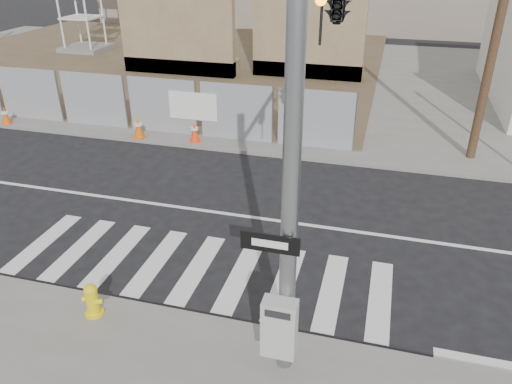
% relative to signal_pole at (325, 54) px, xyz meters
% --- Properties ---
extents(ground, '(100.00, 100.00, 0.00)m').
position_rel_signal_pole_xyz_m(ground, '(-2.49, 2.05, -4.78)').
color(ground, black).
rests_on(ground, ground).
extents(sidewalk_far, '(50.00, 20.00, 0.12)m').
position_rel_signal_pole_xyz_m(sidewalk_far, '(-2.49, 16.05, -4.72)').
color(sidewalk_far, slate).
rests_on(sidewalk_far, ground).
extents(signal_pole, '(0.96, 5.87, 7.00)m').
position_rel_signal_pole_xyz_m(signal_pole, '(0.00, 0.00, 0.00)').
color(signal_pole, gray).
rests_on(signal_pole, sidewalk_near).
extents(chain_link_fence, '(24.60, 0.04, 2.00)m').
position_rel_signal_pole_xyz_m(chain_link_fence, '(-12.49, 7.05, -3.66)').
color(chain_link_fence, gray).
rests_on(chain_link_fence, sidewalk_far).
extents(concrete_wall_left, '(6.00, 1.30, 8.00)m').
position_rel_signal_pole_xyz_m(concrete_wall_left, '(-9.49, 15.13, -1.40)').
color(concrete_wall_left, '#7A6549').
rests_on(concrete_wall_left, sidewalk_far).
extents(concrete_wall_right, '(5.50, 1.30, 8.00)m').
position_rel_signal_pole_xyz_m(concrete_wall_right, '(-2.99, 16.13, -1.40)').
color(concrete_wall_right, '#7A6549').
rests_on(concrete_wall_right, sidewalk_far).
extents(fire_hydrant, '(0.47, 0.47, 0.69)m').
position_rel_signal_pole_xyz_m(fire_hydrant, '(-3.81, -2.50, -4.32)').
color(fire_hydrant, yellow).
rests_on(fire_hydrant, sidewalk_near).
extents(traffic_cone_b, '(0.46, 0.46, 0.68)m').
position_rel_signal_pole_xyz_m(traffic_cone_b, '(-12.97, 6.27, -4.33)').
color(traffic_cone_b, '#F1560C').
rests_on(traffic_cone_b, sidewalk_far).
extents(traffic_cone_c, '(0.43, 0.43, 0.78)m').
position_rel_signal_pole_xyz_m(traffic_cone_c, '(-7.34, 6.27, -4.28)').
color(traffic_cone_c, '#EC5E0C').
rests_on(traffic_cone_c, sidewalk_far).
extents(traffic_cone_d, '(0.49, 0.49, 0.72)m').
position_rel_signal_pole_xyz_m(traffic_cone_d, '(-5.27, 6.47, -4.31)').
color(traffic_cone_d, '#FF3F0D').
rests_on(traffic_cone_d, sidewalk_far).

